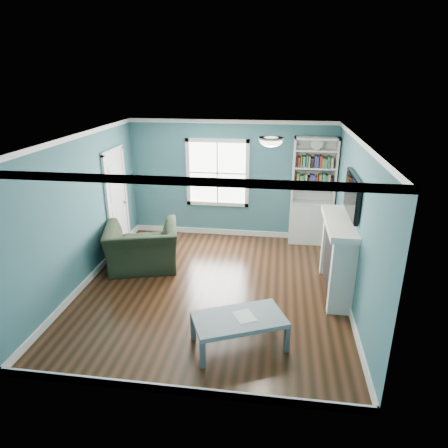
# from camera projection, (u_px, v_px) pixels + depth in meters

# --- Properties ---
(floor) EXTENTS (5.00, 5.00, 0.00)m
(floor) POSITION_uv_depth(u_px,v_px,m) (213.00, 288.00, 6.96)
(floor) COLOR black
(floor) RESTS_ON ground
(room_walls) EXTENTS (5.00, 5.00, 5.00)m
(room_walls) POSITION_uv_depth(u_px,v_px,m) (212.00, 201.00, 6.40)
(room_walls) COLOR #386E79
(room_walls) RESTS_ON ground
(trim) EXTENTS (4.50, 5.00, 2.60)m
(trim) POSITION_uv_depth(u_px,v_px,m) (212.00, 222.00, 6.52)
(trim) COLOR white
(trim) RESTS_ON ground
(window) EXTENTS (1.40, 0.06, 1.50)m
(window) POSITION_uv_depth(u_px,v_px,m) (217.00, 173.00, 8.78)
(window) COLOR white
(window) RESTS_ON room_walls
(bookshelf) EXTENTS (0.90, 0.35, 2.31)m
(bookshelf) POSITION_uv_depth(u_px,v_px,m) (312.00, 202.00, 8.53)
(bookshelf) COLOR silver
(bookshelf) RESTS_ON ground
(fireplace) EXTENTS (0.44, 1.58, 1.30)m
(fireplace) POSITION_uv_depth(u_px,v_px,m) (337.00, 257.00, 6.65)
(fireplace) COLOR black
(fireplace) RESTS_ON ground
(tv) EXTENTS (0.06, 1.10, 0.65)m
(tv) POSITION_uv_depth(u_px,v_px,m) (352.00, 195.00, 6.24)
(tv) COLOR black
(tv) RESTS_ON fireplace
(door) EXTENTS (0.12, 0.98, 2.17)m
(door) POSITION_uv_depth(u_px,v_px,m) (117.00, 200.00, 8.16)
(door) COLOR silver
(door) RESTS_ON ground
(ceiling_fixture) EXTENTS (0.38, 0.38, 0.15)m
(ceiling_fixture) POSITION_uv_depth(u_px,v_px,m) (271.00, 141.00, 6.03)
(ceiling_fixture) COLOR white
(ceiling_fixture) RESTS_ON room_walls
(light_switch) EXTENTS (0.08, 0.01, 0.12)m
(light_switch) POSITION_uv_depth(u_px,v_px,m) (165.00, 182.00, 9.03)
(light_switch) COLOR white
(light_switch) RESTS_ON room_walls
(recliner) EXTENTS (1.49, 1.18, 1.14)m
(recliner) POSITION_uv_depth(u_px,v_px,m) (142.00, 240.00, 7.50)
(recliner) COLOR black
(recliner) RESTS_ON ground
(coffee_table) EXTENTS (1.38, 1.10, 0.44)m
(coffee_table) POSITION_uv_depth(u_px,v_px,m) (239.00, 321.00, 5.36)
(coffee_table) COLOR #484D57
(coffee_table) RESTS_ON ground
(paper_sheet) EXTENTS (0.36, 0.39, 0.00)m
(paper_sheet) POSITION_uv_depth(u_px,v_px,m) (245.00, 316.00, 5.37)
(paper_sheet) COLOR white
(paper_sheet) RESTS_ON coffee_table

